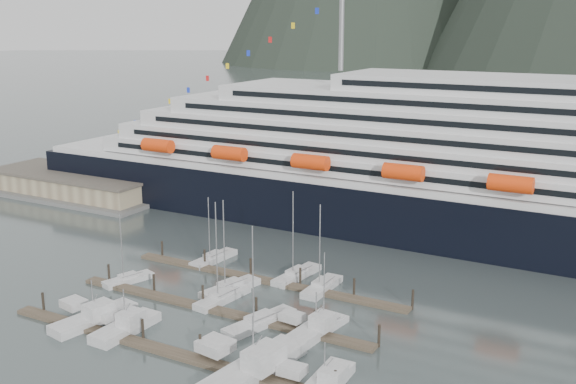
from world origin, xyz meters
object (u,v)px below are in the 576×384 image
trawler_a (93,316)px  sailboat_c (230,289)px  sailboat_e (214,259)px  trawler_b (125,326)px  sailboat_b (222,298)px  sailboat_g (297,275)px  cruise_ship (544,182)px  sailboat_f (322,287)px  trawler_d (323,383)px  sailboat_d (260,323)px  trawler_c (252,366)px  sailboat_a (128,280)px  warehouse (76,186)px  sailboat_h (327,327)px  trawler_e (315,328)px

trawler_a → sailboat_c: bearing=-18.7°
sailboat_e → trawler_b: bearing=-163.6°
sailboat_b → sailboat_g: bearing=-13.6°
cruise_ship → sailboat_c: bearing=-129.9°
sailboat_f → trawler_d: bearing=-153.6°
trawler_b → sailboat_d: bearing=-53.2°
sailboat_c → trawler_a: sailboat_c is taller
trawler_a → trawler_d: (34.90, -0.50, -0.04)m
sailboat_c → sailboat_e: 13.91m
sailboat_d → trawler_c: bearing=-136.7°
sailboat_a → sailboat_c: (16.06, 4.64, 0.04)m
sailboat_c → sailboat_g: sailboat_c is taller
cruise_ship → sailboat_c: (-37.39, -44.74, -11.60)m
sailboat_d → trawler_b: bearing=141.2°
sailboat_e → trawler_c: 39.01m
warehouse → sailboat_a: size_ratio=3.95×
sailboat_a → sailboat_c: 16.72m
warehouse → trawler_b: 78.28m
trawler_b → sailboat_h: bearing=-57.8°
sailboat_f → sailboat_h: size_ratio=1.25×
sailboat_d → trawler_d: (14.57, -10.55, 0.40)m
warehouse → sailboat_b: size_ratio=2.94×
trawler_c → trawler_d: trawler_c is taller
sailboat_a → sailboat_c: size_ratio=0.78×
sailboat_d → sailboat_f: 15.34m
warehouse → sailboat_e: 59.05m
sailboat_b → trawler_d: size_ratio=1.47×
trawler_d → cruise_ship: bearing=-12.5°
sailboat_b → sailboat_e: sailboat_b is taller
sailboat_a → sailboat_g: (22.26, 14.43, 0.03)m
cruise_ship → sailboat_g: cruise_ship is taller
sailboat_c → sailboat_h: size_ratio=1.33×
cruise_ship → sailboat_c: 59.45m
cruise_ship → warehouse: 103.31m
sailboat_b → sailboat_h: 17.52m
warehouse → trawler_e: 90.86m
trawler_a → trawler_c: (26.18, -1.34, 0.12)m
sailboat_d → sailboat_f: bearing=9.2°
sailboat_g → trawler_a: (-16.42, -27.88, 0.44)m
sailboat_g → trawler_d: size_ratio=1.40×
sailboat_g → trawler_e: 20.04m
trawler_a → trawler_d: size_ratio=1.19×
trawler_e → trawler_d: bearing=-143.9°
sailboat_h → trawler_c: bearing=178.7°
sailboat_c → trawler_d: bearing=-112.3°
sailboat_d → sailboat_f: sailboat_d is taller
sailboat_a → trawler_b: sailboat_a is taller
trawler_b → trawler_e: bearing=-60.5°
sailboat_d → trawler_e: 7.72m
sailboat_f → trawler_c: 26.92m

